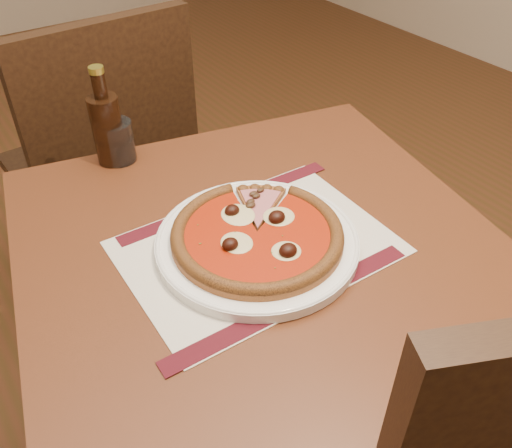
{
  "coord_description": "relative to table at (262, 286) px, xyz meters",
  "views": [
    {
      "loc": [
        -0.58,
        -1.11,
        1.36
      ],
      "look_at": [
        -0.17,
        -0.52,
        0.78
      ],
      "focal_mm": 38.0,
      "sensor_mm": 36.0,
      "label": 1
    }
  ],
  "objects": [
    {
      "name": "chair_far",
      "position": [
        -0.01,
        0.74,
        -0.1
      ],
      "size": [
        0.47,
        0.47,
        0.95
      ],
      "rotation": [
        0.0,
        0.0,
        3.18
      ],
      "color": "black",
      "rests_on": "ground"
    },
    {
      "name": "water_glass",
      "position": [
        -0.09,
        0.39,
        0.14
      ],
      "size": [
        0.08,
        0.08,
        0.09
      ],
      "primitive_type": "cylinder",
      "rotation": [
        0.0,
        0.0,
        -0.19
      ],
      "color": "white",
      "rests_on": "table"
    },
    {
      "name": "plate",
      "position": [
        -0.01,
        -0.0,
        0.11
      ],
      "size": [
        0.34,
        0.34,
        0.02
      ],
      "primitive_type": "cylinder",
      "color": "white",
      "rests_on": "placemat"
    },
    {
      "name": "bottle",
      "position": [
        -0.1,
        0.39,
        0.18
      ],
      "size": [
        0.06,
        0.06,
        0.2
      ],
      "color": "#341B0D",
      "rests_on": "table"
    },
    {
      "name": "ham_slice",
      "position": [
        0.05,
        0.07,
        0.13
      ],
      "size": [
        0.11,
        0.12,
        0.02
      ],
      "rotation": [
        0.0,
        0.0,
        0.91
      ],
      "color": "#A05B26",
      "rests_on": "plate"
    },
    {
      "name": "pizza",
      "position": [
        -0.01,
        -0.0,
        0.13
      ],
      "size": [
        0.29,
        0.29,
        0.04
      ],
      "color": "#A05B26",
      "rests_on": "plate"
    },
    {
      "name": "table",
      "position": [
        0.0,
        0.0,
        0.0
      ],
      "size": [
        0.95,
        0.95,
        0.75
      ],
      "rotation": [
        0.0,
        0.0,
        -0.22
      ],
      "color": "#5F2A16",
      "rests_on": "ground"
    },
    {
      "name": "placemat",
      "position": [
        -0.01,
        -0.0,
        0.1
      ],
      "size": [
        0.45,
        0.32,
        0.0
      ],
      "primitive_type": "cube",
      "rotation": [
        0.0,
        0.0,
        -0.03
      ],
      "color": "beige",
      "rests_on": "table"
    }
  ]
}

